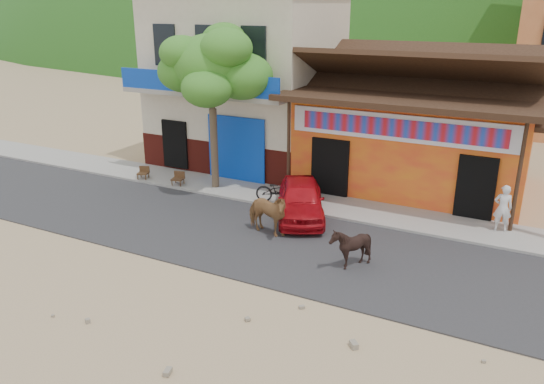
{
  "coord_description": "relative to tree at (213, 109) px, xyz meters",
  "views": [
    {
      "loc": [
        6.09,
        -10.34,
        6.73
      ],
      "look_at": [
        -0.73,
        3.0,
        1.4
      ],
      "focal_mm": 35.0,
      "sensor_mm": 36.0,
      "label": 1
    }
  ],
  "objects": [
    {
      "name": "dance_club",
      "position": [
        6.6,
        4.2,
        -1.32
      ],
      "size": [
        8.0,
        6.0,
        3.6
      ],
      "primitive_type": "cube",
      "color": "orange",
      "rests_on": "ground"
    },
    {
      "name": "ground",
      "position": [
        4.6,
        -5.8,
        -3.12
      ],
      "size": [
        120.0,
        120.0,
        0.0
      ],
      "primitive_type": "plane",
      "color": "#9E825B",
      "rests_on": "ground"
    },
    {
      "name": "pedestrian",
      "position": [
        10.11,
        0.47,
        -2.26
      ],
      "size": [
        0.6,
        0.45,
        1.48
      ],
      "primitive_type": "imported",
      "rotation": [
        0.0,
        0.0,
        3.34
      ],
      "color": "white",
      "rests_on": "sidewalk"
    },
    {
      "name": "cafe_building",
      "position": [
        -0.9,
        4.2,
        0.38
      ],
      "size": [
        7.0,
        6.0,
        7.0
      ],
      "primitive_type": "cube",
      "color": "beige",
      "rests_on": "ground"
    },
    {
      "name": "cow_tan",
      "position": [
        3.73,
        -2.9,
        -2.4
      ],
      "size": [
        1.72,
        1.01,
        1.36
      ],
      "primitive_type": "imported",
      "rotation": [
        0.0,
        0.0,
        1.39
      ],
      "color": "olive",
      "rests_on": "road"
    },
    {
      "name": "sidewalk",
      "position": [
        4.6,
        0.2,
        -3.06
      ],
      "size": [
        60.0,
        2.0,
        0.12
      ],
      "primitive_type": "cube",
      "color": "gray",
      "rests_on": "ground"
    },
    {
      "name": "tree",
      "position": [
        0.0,
        0.0,
        0.0
      ],
      "size": [
        3.0,
        3.0,
        6.0
      ],
      "primitive_type": null,
      "color": "#2D721E",
      "rests_on": "sidewalk"
    },
    {
      "name": "cafe_chair_left",
      "position": [
        -1.4,
        -0.5,
        -2.54
      ],
      "size": [
        0.52,
        0.52,
        0.93
      ],
      "primitive_type": null,
      "rotation": [
        0.0,
        0.0,
        0.22
      ],
      "color": "#462A17",
      "rests_on": "sidewalk"
    },
    {
      "name": "cafe_chair_right",
      "position": [
        -3.11,
        -0.5,
        -2.56
      ],
      "size": [
        0.52,
        0.52,
        0.88
      ],
      "primitive_type": null,
      "rotation": [
        0.0,
        0.0,
        0.33
      ],
      "color": "#4F2C1A",
      "rests_on": "sidewalk"
    },
    {
      "name": "cow_dark",
      "position": [
        6.73,
        -3.81,
        -2.49
      ],
      "size": [
        1.25,
        1.16,
        1.17
      ],
      "primitive_type": "imported",
      "rotation": [
        0.0,
        0.0,
        -1.35
      ],
      "color": "black",
      "rests_on": "road"
    },
    {
      "name": "scooter",
      "position": [
        3.0,
        -0.5,
        -2.54
      ],
      "size": [
        1.83,
        0.95,
        0.92
      ],
      "primitive_type": "imported",
      "rotation": [
        0.0,
        0.0,
        1.78
      ],
      "color": "black",
      "rests_on": "sidewalk"
    },
    {
      "name": "road",
      "position": [
        4.6,
        -3.3,
        -3.1
      ],
      "size": [
        60.0,
        5.0,
        0.04
      ],
      "primitive_type": "cube",
      "color": "#28282B",
      "rests_on": "ground"
    },
    {
      "name": "red_car",
      "position": [
        4.09,
        -1.15,
        -2.46
      ],
      "size": [
        2.93,
        3.94,
        1.25
      ],
      "primitive_type": "imported",
      "rotation": [
        0.0,
        0.0,
        0.45
      ],
      "color": "#B10C14",
      "rests_on": "road"
    }
  ]
}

